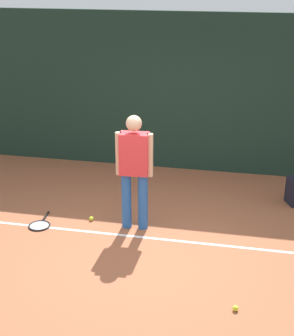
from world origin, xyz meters
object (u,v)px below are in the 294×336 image
(tennis_player, at_px, (134,166))
(tennis_ball_mid_court, at_px, (293,193))
(tennis_ball_near_player, at_px, (91,219))
(tennis_racket, at_px, (40,225))
(tennis_ball_by_fence, at_px, (235,308))

(tennis_player, relative_size, tennis_ball_mid_court, 25.76)
(tennis_ball_near_player, bearing_deg, tennis_racket, -156.40)
(tennis_ball_near_player, bearing_deg, tennis_ball_by_fence, -37.96)
(tennis_ball_near_player, xyz_separation_m, tennis_ball_by_fence, (2.23, -1.74, 0.00))
(tennis_racket, relative_size, tennis_ball_by_fence, 9.46)
(tennis_ball_mid_court, bearing_deg, tennis_player, -145.22)
(tennis_ball_by_fence, xyz_separation_m, tennis_ball_mid_court, (0.79, 3.29, 0.00))
(tennis_ball_near_player, bearing_deg, tennis_ball_mid_court, 27.19)
(tennis_racket, distance_m, tennis_ball_by_fence, 3.26)
(tennis_player, distance_m, tennis_ball_mid_court, 2.99)
(tennis_player, xyz_separation_m, tennis_ball_near_player, (-0.69, 0.07, -0.93))
(tennis_player, relative_size, tennis_ball_near_player, 25.76)
(tennis_player, bearing_deg, tennis_ball_mid_court, -148.46)
(tennis_ball_by_fence, distance_m, tennis_ball_mid_court, 3.38)
(tennis_ball_mid_court, bearing_deg, tennis_ball_by_fence, -103.58)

